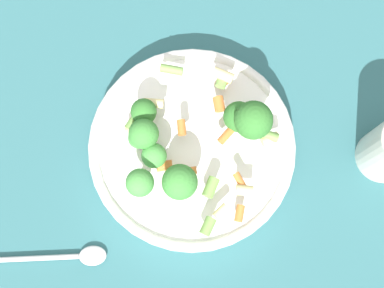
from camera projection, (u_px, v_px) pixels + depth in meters
The scene contains 4 objects.
ground_plane at pixel (192, 152), 0.73m from camera, with size 3.00×3.00×0.00m, color #2D6066.
bowl at pixel (192, 149), 0.71m from camera, with size 0.27×0.27×0.04m.
pasta_salad at pixel (193, 142), 0.65m from camera, with size 0.20×0.23×0.08m.
spoon at pixel (65, 257), 0.70m from camera, with size 0.17×0.07×0.01m.
Camera 1 is at (-0.06, -0.14, 0.72)m, focal length 50.00 mm.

